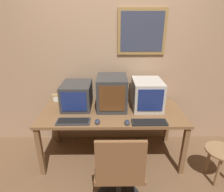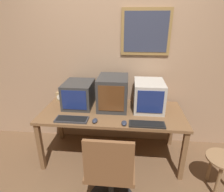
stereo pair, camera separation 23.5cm
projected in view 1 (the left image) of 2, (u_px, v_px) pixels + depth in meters
The scene contains 12 objects.
wall_back at pixel (112, 58), 2.65m from camera, with size 8.00×0.08×2.60m.
desk at pixel (112, 116), 2.46m from camera, with size 1.83×0.79×0.70m.
monitor_left at pixel (77, 95), 2.50m from camera, with size 0.38×0.47×0.33m.
monitor_center at pixel (112, 92), 2.47m from camera, with size 0.38×0.47×0.43m.
monitor_right at pixel (147, 94), 2.49m from camera, with size 0.38×0.48×0.37m.
keyboard_main at pixel (73, 121), 2.16m from camera, with size 0.39×0.16×0.03m.
keyboard_side at pixel (149, 122), 2.15m from camera, with size 0.41×0.14×0.03m.
mouse_near_keyboard at pixel (97, 121), 2.15m from camera, with size 0.06×0.10×0.04m.
mouse_far_corner at pixel (127, 122), 2.14m from camera, with size 0.06×0.11×0.03m.
desk_clock at pixel (57, 99), 2.67m from camera, with size 0.12×0.07×0.13m.
office_chair at pixel (119, 176), 1.82m from camera, with size 0.49×0.49×0.91m.
side_stool at pixel (221, 156), 2.17m from camera, with size 0.36×0.36×0.43m.
Camera 1 is at (-0.02, -1.30, 1.80)m, focal length 30.00 mm.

